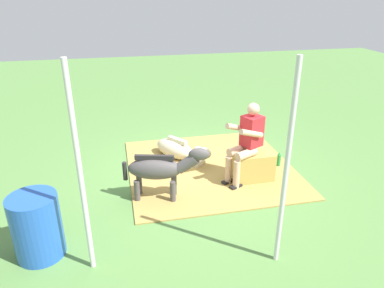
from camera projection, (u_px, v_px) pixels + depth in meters
name	position (u px, v px, depth m)	size (l,w,h in m)	color
ground_plane	(197.00, 173.00, 6.51)	(24.00, 24.00, 0.00)	#568442
hay_patch	(210.00, 167.00, 6.70)	(2.99, 2.96, 0.02)	#AD8C47
hay_bale	(252.00, 166.00, 6.22)	(0.69, 0.46, 0.51)	tan
person_seated	(246.00, 140.00, 5.94)	(0.72, 0.58, 1.39)	#D8AD8C
pony_standing	(161.00, 169.00, 5.53)	(1.32, 0.55, 0.89)	#4C4747
pony_lying	(178.00, 150.00, 6.99)	(1.03, 1.23, 0.42)	beige
soda_bottle	(279.00, 160.00, 6.69)	(0.07, 0.07, 0.30)	#268C3F
water_barrel	(37.00, 226.00, 4.39)	(0.59, 0.59, 0.84)	blue
tent_pole_left	(286.00, 170.00, 3.97)	(0.06, 0.06, 2.51)	silver
tent_pole_right	(80.00, 175.00, 3.85)	(0.06, 0.06, 2.51)	silver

